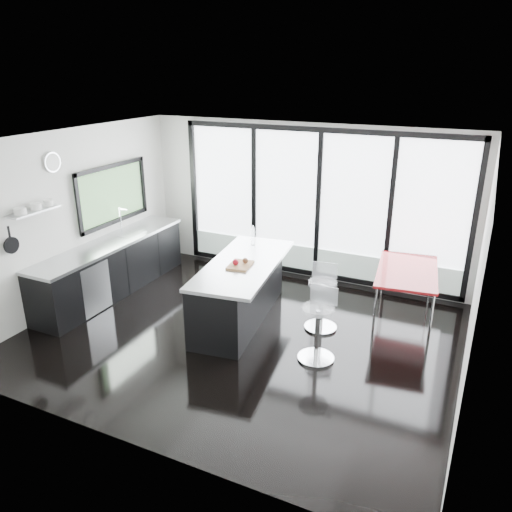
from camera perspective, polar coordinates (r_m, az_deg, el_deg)
The scene contains 11 objects.
floor at distance 7.40m, azimuth -1.71°, elevation -8.98°, with size 6.00×5.00×0.00m, color black.
ceiling at distance 6.48m, azimuth -1.98°, elevation 13.02°, with size 6.00×5.00×0.00m, color white.
wall_back at distance 8.93m, azimuth 6.96°, elevation 5.05°, with size 6.00×0.09×2.80m.
wall_front at distance 4.91m, azimuth -15.30°, elevation -7.67°, with size 6.00×0.00×2.80m, color silver.
wall_left at distance 8.67m, azimuth -18.88°, elevation 5.59°, with size 0.26×5.00×2.80m.
wall_right at distance 6.15m, azimuth 23.96°, elevation -2.84°, with size 0.00×5.00×2.80m, color silver.
counter_cabinets at distance 8.90m, azimuth -16.10°, elevation -1.20°, with size 0.69×3.24×1.36m.
island at distance 7.64m, azimuth -1.94°, elevation -3.92°, with size 1.28×2.44×1.24m.
bar_stool_near at distance 6.69m, azimuth 6.99°, elevation -8.78°, with size 0.49×0.49×0.78m, color silver.
bar_stool_far at distance 7.46m, azimuth 7.50°, elevation -5.58°, with size 0.48×0.48×0.77m, color silver.
red_table at distance 8.01m, azimuth 16.62°, elevation -4.22°, with size 0.87×1.52×0.81m, color maroon.
Camera 1 is at (2.93, -5.71, 3.69)m, focal length 35.00 mm.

